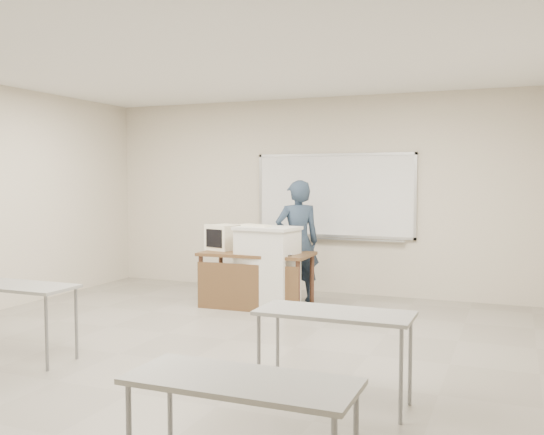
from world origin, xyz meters
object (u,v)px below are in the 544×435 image
at_px(whiteboard, 334,197).
at_px(instructor_desk, 254,267).
at_px(keyboard, 256,226).
at_px(mouse, 289,254).
at_px(presenter, 297,242).
at_px(laptop, 281,251).
at_px(podium, 268,268).
at_px(crt_monitor, 225,237).

relative_size(whiteboard, instructor_desk, 1.64).
height_order(instructor_desk, keyboard, keyboard).
bearing_deg(whiteboard, mouse, -95.46).
xyz_separation_m(whiteboard, presenter, (-0.27, -0.92, -0.61)).
bearing_deg(laptop, keyboard, 170.36).
xyz_separation_m(podium, presenter, (0.23, 0.55, 0.31)).
relative_size(laptop, mouse, 3.22).
relative_size(instructor_desk, mouse, 16.04).
bearing_deg(laptop, crt_monitor, 155.76).
height_order(instructor_desk, podium, podium).
xyz_separation_m(laptop, presenter, (0.03, 0.58, 0.06)).
relative_size(laptop, presenter, 0.17).
height_order(whiteboard, keyboard, whiteboard).
bearing_deg(whiteboard, instructor_desk, -115.31).
height_order(whiteboard, podium, whiteboard).
height_order(whiteboard, instructor_desk, whiteboard).
distance_m(crt_monitor, laptop, 0.99).
bearing_deg(crt_monitor, keyboard, -6.83).
height_order(instructor_desk, laptop, laptop).
distance_m(laptop, keyboard, 0.48).
relative_size(crt_monitor, presenter, 0.25).
xyz_separation_m(whiteboard, laptop, (-0.30, -1.49, -0.68)).
bearing_deg(mouse, presenter, 122.00).
height_order(podium, laptop, podium).
bearing_deg(presenter, instructor_desk, 18.12).
bearing_deg(keyboard, crt_monitor, 176.84).
bearing_deg(whiteboard, laptop, -101.35).
bearing_deg(podium, mouse, -9.55).
bearing_deg(podium, keyboard, -163.60).
relative_size(whiteboard, keyboard, 5.70).
height_order(instructor_desk, crt_monitor, crt_monitor).
xyz_separation_m(crt_monitor, laptop, (0.95, -0.25, -0.12)).
bearing_deg(instructor_desk, podium, 2.17).
bearing_deg(mouse, keyboard, -167.02).
height_order(crt_monitor, laptop, crt_monitor).
xyz_separation_m(podium, keyboard, (-0.15, -0.03, 0.57)).
height_order(podium, keyboard, keyboard).
height_order(laptop, mouse, laptop).
relative_size(whiteboard, mouse, 26.35).
distance_m(keyboard, presenter, 0.74).
bearing_deg(keyboard, instructor_desk, -175.13).
bearing_deg(mouse, whiteboard, 106.03).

